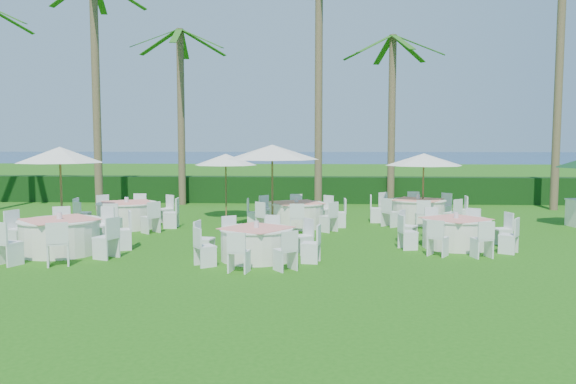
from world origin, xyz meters
The scene contains 18 objects.
ground centered at (0.00, 0.00, 0.00)m, with size 120.00×120.00×0.00m, color #1D5E10.
hedge centered at (0.00, 12.00, 0.60)m, with size 34.00×1.00×1.20m, color black.
ocean centered at (0.00, 102.00, 0.00)m, with size 260.00×260.00×0.00m, color #072246.
banquet_table_a centered at (-5.40, -0.28, 0.45)m, with size 3.36×3.36×1.03m.
banquet_table_b centered at (-0.43, -0.77, 0.40)m, with size 3.04×3.04×0.92m.
banquet_table_c centered at (4.63, 1.06, 0.41)m, with size 3.09×3.09×0.94m.
banquet_table_d centered at (-5.18, 3.95, 0.44)m, with size 3.34×3.34×1.00m.
banquet_table_e centered at (0.30, 4.44, 0.43)m, with size 3.23×3.23×0.98m.
banquet_table_f centered at (4.43, 5.60, 0.43)m, with size 3.27×3.27×0.98m.
umbrella_a centered at (-6.41, 2.01, 2.41)m, with size 2.48×2.48×2.64m.
umbrella_b centered at (-0.45, 3.93, 2.46)m, with size 2.94×2.94×2.69m.
umbrella_c centered at (-2.34, 6.36, 2.15)m, with size 2.27×2.27×2.36m.
umbrella_d centered at (4.61, 5.70, 2.18)m, with size 2.62×2.62×2.39m.
palm_a centered at (-7.92, 8.54, 5.12)m, with size 4.24×4.37×9.31m.
palm_b centered at (-5.07, 10.89, 4.30)m, with size 4.14×4.40×7.72m.
palm_c centered at (1.00, 9.88, 5.54)m, with size 4.26×4.37×10.14m.
palm_d centered at (4.21, 11.30, 4.16)m, with size 4.30×4.34×7.45m.
palm_e centered at (10.68, 9.76, 5.93)m, with size 4.34×4.30×10.90m.
Camera 1 is at (1.05, -13.74, 2.74)m, focal length 35.00 mm.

